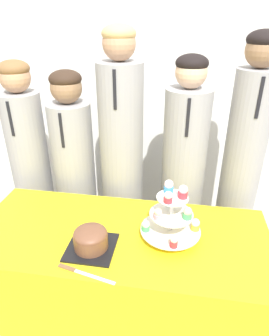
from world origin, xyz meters
TOP-DOWN VIEW (x-y plane):
  - wall_back at (0.00, 1.47)m, footprint 9.00×0.06m
  - table at (0.00, 0.33)m, footprint 1.55×0.66m
  - round_cake at (-0.11, 0.20)m, footprint 0.23×0.23m
  - cake_knife at (-0.14, 0.05)m, footprint 0.28×0.08m
  - cupcake_stand at (0.26, 0.35)m, footprint 0.30×0.30m
  - student_0 at (-0.77, 0.89)m, footprint 0.27×0.27m
  - student_1 at (-0.44, 0.89)m, footprint 0.28×0.29m
  - student_2 at (-0.10, 0.89)m, footprint 0.28×0.29m
  - student_3 at (0.31, 0.89)m, footprint 0.28×0.28m
  - student_4 at (0.67, 0.89)m, footprint 0.24×0.25m

SIDE VIEW (x-z plane):
  - table at x=0.00m, z-range 0.00..0.70m
  - student_1 at x=-0.44m, z-range -0.02..1.40m
  - cake_knife at x=-0.14m, z-range 0.70..0.71m
  - student_0 at x=-0.77m, z-range -0.02..1.46m
  - student_3 at x=0.31m, z-range -0.03..1.50m
  - round_cake at x=-0.11m, z-range 0.70..0.82m
  - student_2 at x=-0.10m, z-range -0.03..1.65m
  - student_4 at x=0.67m, z-range -0.01..1.65m
  - cupcake_stand at x=0.26m, z-range 0.69..1.00m
  - wall_back at x=0.00m, z-range 0.00..2.70m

